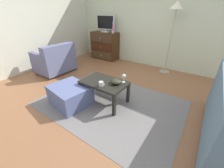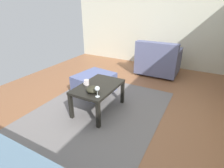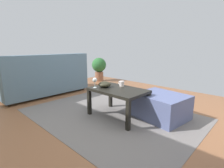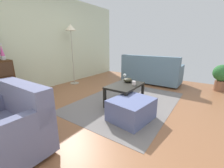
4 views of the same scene
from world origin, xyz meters
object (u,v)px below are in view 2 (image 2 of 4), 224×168
object	(u,v)px
wine_glass	(97,89)
coffee_table	(98,89)
bowl_decorative	(93,89)
mug	(86,82)
armchair	(158,61)
ottoman	(94,84)

from	to	relation	value
wine_glass	coffee_table	bearing A→B (deg)	-148.67
bowl_decorative	mug	bearing A→B (deg)	-124.70
wine_glass	armchair	world-z (taller)	armchair
mug	ottoman	distance (m)	0.69
wine_glass	mug	world-z (taller)	wine_glass
wine_glass	ottoman	world-z (taller)	wine_glass
coffee_table	armchair	distance (m)	2.09
bowl_decorative	coffee_table	bearing A→B (deg)	-165.68
bowl_decorative	armchair	size ratio (longest dim) A/B	0.20
mug	ottoman	world-z (taller)	mug
mug	armchair	distance (m)	2.20
coffee_table	armchair	xyz separation A→B (m)	(-2.05, 0.39, -0.04)
coffee_table	armchair	world-z (taller)	armchair
bowl_decorative	armchair	world-z (taller)	armchair
armchair	mug	bearing A→B (deg)	-14.76
coffee_table	ottoman	world-z (taller)	coffee_table
wine_glass	armchair	xyz separation A→B (m)	(-2.36, 0.21, -0.22)
coffee_table	mug	bearing A→B (deg)	-67.22
armchair	ottoman	distance (m)	1.76
wine_glass	ottoman	xyz separation A→B (m)	(-0.80, -0.60, -0.37)
coffee_table	mug	xyz separation A→B (m)	(0.07, -0.17, 0.10)
wine_glass	bowl_decorative	xyz separation A→B (m)	(-0.08, -0.13, -0.07)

